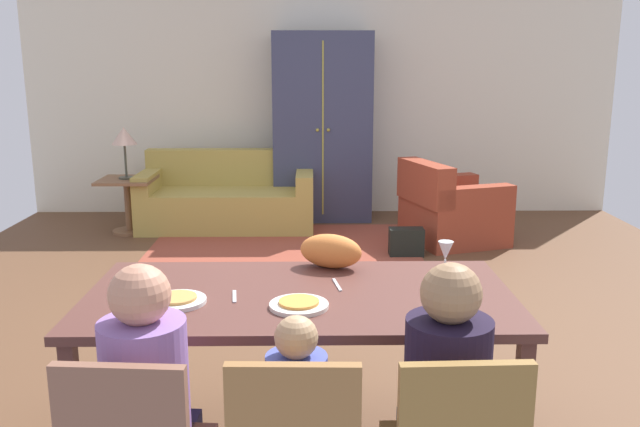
{
  "coord_description": "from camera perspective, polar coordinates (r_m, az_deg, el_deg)",
  "views": [
    {
      "loc": [
        -0.13,
        -4.19,
        1.76
      ],
      "look_at": [
        -0.07,
        -0.2,
        0.85
      ],
      "focal_mm": 37.14,
      "sensor_mm": 36.0,
      "label": 1
    }
  ],
  "objects": [
    {
      "name": "person_woman",
      "position": [
        2.52,
        10.52,
        -17.1
      ],
      "size": [
        0.3,
        0.4,
        1.11
      ],
      "color": "#32414A",
      "rests_on": "ground_plane"
    },
    {
      "name": "plate_near_child",
      "position": [
        2.8,
        -1.83,
        -7.91
      ],
      "size": [
        0.25,
        0.25,
        0.02
      ],
      "primitive_type": "cylinder",
      "color": "white",
      "rests_on": "dining_table"
    },
    {
      "name": "person_man",
      "position": [
        2.54,
        -14.34,
        -17.03
      ],
      "size": [
        0.3,
        0.41,
        1.11
      ],
      "color": "#2E2C55",
      "rests_on": "ground_plane"
    },
    {
      "name": "plate_near_man",
      "position": [
        2.91,
        -12.22,
        -7.37
      ],
      "size": [
        0.25,
        0.25,
        0.02
      ],
      "primitive_type": "cylinder",
      "color": "silver",
      "rests_on": "dining_table"
    },
    {
      "name": "armoire",
      "position": [
        7.55,
        0.21,
        7.43
      ],
      "size": [
        1.1,
        0.59,
        2.1
      ],
      "color": "#393E5B",
      "rests_on": "ground_plane"
    },
    {
      "name": "dining_table",
      "position": [
        2.99,
        -1.76,
        -8.07
      ],
      "size": [
        1.9,
        0.95,
        0.76
      ],
      "color": "brown",
      "rests_on": "ground_plane"
    },
    {
      "name": "knife",
      "position": [
        3.07,
        1.48,
        -6.15
      ],
      "size": [
        0.04,
        0.17,
        0.01
      ],
      "primitive_type": "cube",
      "rotation": [
        0.0,
        0.0,
        0.16
      ],
      "color": "silver",
      "rests_on": "dining_table"
    },
    {
      "name": "cat",
      "position": [
        3.31,
        0.93,
        -3.25
      ],
      "size": [
        0.36,
        0.26,
        0.17
      ],
      "primitive_type": "ellipsoid",
      "rotation": [
        0.0,
        0.0,
        -0.37
      ],
      "color": "orange",
      "rests_on": "dining_table"
    },
    {
      "name": "pizza_near_man",
      "position": [
        2.91,
        -12.24,
        -7.1
      ],
      "size": [
        0.17,
        0.17,
        0.01
      ],
      "primitive_type": "cylinder",
      "color": "gold",
      "rests_on": "plate_near_man"
    },
    {
      "name": "pizza_near_child",
      "position": [
        2.79,
        -1.83,
        -7.63
      ],
      "size": [
        0.17,
        0.17,
        0.01
      ],
      "primitive_type": "cylinder",
      "color": "gold",
      "rests_on": "plate_near_child"
    },
    {
      "name": "back_wall",
      "position": [
        7.92,
        0.13,
        9.85
      ],
      "size": [
        6.89,
        0.1,
        2.7
      ],
      "primitive_type": "cube",
      "color": "silver",
      "rests_on": "ground_plane"
    },
    {
      "name": "table_lamp",
      "position": [
        7.16,
        -16.53,
        6.27
      ],
      "size": [
        0.26,
        0.26,
        0.54
      ],
      "color": "#404235",
      "rests_on": "side_table"
    },
    {
      "name": "side_table",
      "position": [
        7.25,
        -16.22,
        1.32
      ],
      "size": [
        0.56,
        0.56,
        0.58
      ],
      "color": "brown",
      "rests_on": "ground_plane"
    },
    {
      "name": "wine_glass",
      "position": [
        3.17,
        10.76,
        -3.31
      ],
      "size": [
        0.07,
        0.07,
        0.19
      ],
      "color": "silver",
      "rests_on": "dining_table"
    },
    {
      "name": "couch",
      "position": [
        7.32,
        -7.92,
        1.21
      ],
      "size": [
        1.86,
        0.86,
        0.82
      ],
      "color": "#B29B49",
      "rests_on": "ground_plane"
    },
    {
      "name": "armchair",
      "position": [
        6.74,
        11.11,
        0.24
      ],
      "size": [
        1.08,
        1.07,
        0.82
      ],
      "color": "#963B26",
      "rests_on": "ground_plane"
    },
    {
      "name": "fork",
      "position": [
        2.94,
        -7.38,
        -7.09
      ],
      "size": [
        0.03,
        0.15,
        0.01
      ],
      "primitive_type": "cube",
      "rotation": [
        0.0,
        0.0,
        0.12
      ],
      "color": "silver",
      "rests_on": "dining_table"
    },
    {
      "name": "area_rug",
      "position": [
        6.5,
        -3.17,
        -2.87
      ],
      "size": [
        2.6,
        1.8,
        0.01
      ],
      "primitive_type": "cube",
      "color": "brown",
      "rests_on": "ground_plane"
    },
    {
      "name": "handbag",
      "position": [
        6.24,
        7.44,
        -2.44
      ],
      "size": [
        0.32,
        0.16,
        0.26
      ],
      "primitive_type": "cube",
      "color": "black",
      "rests_on": "ground_plane"
    },
    {
      "name": "ground_plane",
      "position": [
        5.05,
        0.71,
        -7.71
      ],
      "size": [
        6.89,
        6.26,
        0.02
      ],
      "primitive_type": "cube",
      "color": "brown"
    }
  ]
}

